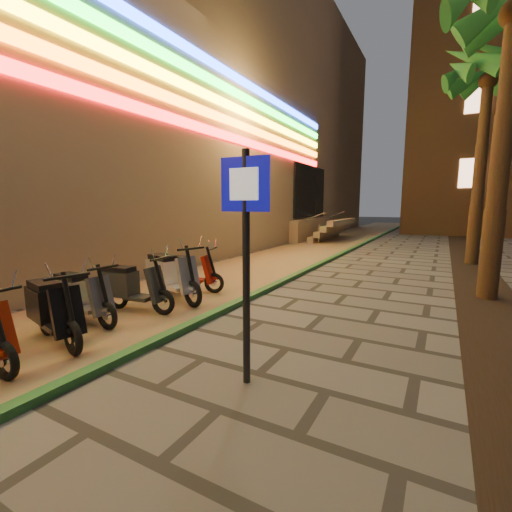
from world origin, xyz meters
The scene contains 12 objects.
ground centered at (0.00, 0.00, 0.00)m, with size 120.00×120.00×0.00m, color #474442.
parking_strip centered at (-2.60, 10.00, 0.01)m, with size 3.40×60.00×0.01m, color #8C7251.
green_curb centered at (-0.90, 10.00, 0.05)m, with size 0.18×60.00×0.10m, color #24612D.
planting_strip centered at (3.60, 5.00, 0.01)m, with size 1.20×40.00×0.02m, color black.
mall_building centered at (-15.47, 10.02, 7.48)m, with size 24.23×44.00×15.00m.
palm_d centered at (3.60, 12.00, 5.94)m, with size 2.97×3.02×7.16m.
pedestrian_sign centered at (0.80, 1.43, 1.68)m, with size 0.57×0.10×2.60m.
scooter_5 centered at (-2.34, 1.09, 0.49)m, with size 1.62×0.76×1.14m.
scooter_6 centered at (-2.74, 1.82, 0.47)m, with size 1.53×0.53×1.08m.
scooter_7 centered at (-2.51, 2.68, 0.48)m, with size 1.58×0.63×1.11m.
scooter_8 centered at (-2.39, 3.64, 0.53)m, with size 1.74×0.87×1.23m.
scooter_9 centered at (-2.58, 4.34, 0.47)m, with size 1.53×0.78×1.08m.
Camera 1 is at (2.66, -1.74, 2.02)m, focal length 24.00 mm.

